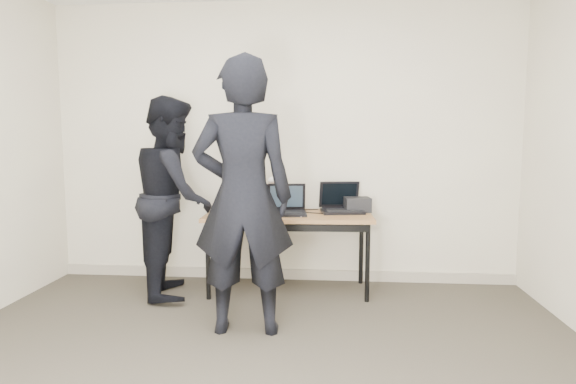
# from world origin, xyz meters

# --- Properties ---
(room) EXTENTS (4.60, 4.60, 2.80)m
(room) POSITION_xyz_m (0.00, 0.00, 1.35)
(room) COLOR #3D382E
(room) RESTS_ON ground
(desk) EXTENTS (1.52, 0.70, 0.72)m
(desk) POSITION_xyz_m (0.08, 1.86, 0.66)
(desk) COLOR brown
(desk) RESTS_ON ground
(laptop_beige) EXTENTS (0.27, 0.26, 0.21)m
(laptop_beige) POSITION_xyz_m (-0.38, 1.88, 0.76)
(laptop_beige) COLOR #BDAE97
(laptop_beige) RESTS_ON desk
(laptop_center) EXTENTS (0.38, 0.37, 0.27)m
(laptop_center) POSITION_xyz_m (0.07, 1.86, 0.78)
(laptop_center) COLOR black
(laptop_center) RESTS_ON desk
(laptop_right) EXTENTS (0.43, 0.42, 0.28)m
(laptop_right) POSITION_xyz_m (0.56, 2.03, 0.78)
(laptop_right) COLOR black
(laptop_right) RESTS_ON desk
(leather_satchel) EXTENTS (0.37, 0.19, 0.25)m
(leather_satchel) POSITION_xyz_m (-0.10, 2.09, 0.85)
(leather_satchel) COLOR #5F2D19
(leather_satchel) RESTS_ON desk
(tissue) EXTENTS (0.14, 0.10, 0.08)m
(tissue) POSITION_xyz_m (-0.07, 2.09, 1.00)
(tissue) COLOR white
(tissue) RESTS_ON leather_satchel
(equipment_box) EXTENTS (0.26, 0.23, 0.13)m
(equipment_box) POSITION_xyz_m (0.71, 2.05, 0.79)
(equipment_box) COLOR black
(equipment_box) RESTS_ON desk
(power_brick) EXTENTS (0.09, 0.06, 0.03)m
(power_brick) POSITION_xyz_m (-0.14, 1.69, 0.74)
(power_brick) COLOR black
(power_brick) RESTS_ON desk
(cables) EXTENTS (1.14, 0.45, 0.01)m
(cables) POSITION_xyz_m (0.18, 1.89, 0.72)
(cables) COLOR silver
(cables) RESTS_ON desk
(person_typist) EXTENTS (0.76, 0.54, 1.98)m
(person_typist) POSITION_xyz_m (-0.17, 0.93, 0.99)
(person_typist) COLOR black
(person_typist) RESTS_ON ground
(person_observer) EXTENTS (0.86, 1.00, 1.77)m
(person_observer) POSITION_xyz_m (-0.94, 1.74, 0.88)
(person_observer) COLOR black
(person_observer) RESTS_ON ground
(baseboard) EXTENTS (4.50, 0.03, 0.10)m
(baseboard) POSITION_xyz_m (0.00, 2.23, 0.05)
(baseboard) COLOR #A29886
(baseboard) RESTS_ON ground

